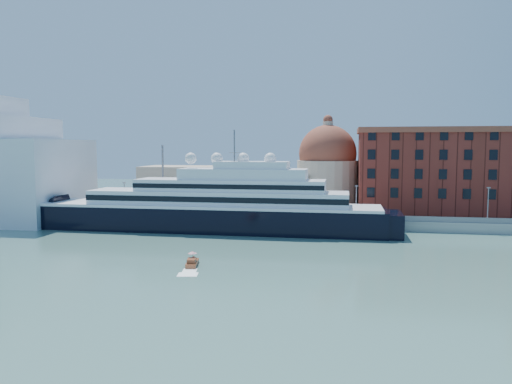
# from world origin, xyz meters

# --- Properties ---
(ground) EXTENTS (400.00, 400.00, 0.00)m
(ground) POSITION_xyz_m (0.00, 0.00, 0.00)
(ground) COLOR #3C675F
(ground) RESTS_ON ground
(quay) EXTENTS (180.00, 10.00, 2.50)m
(quay) POSITION_xyz_m (0.00, 34.00, 1.25)
(quay) COLOR gray
(quay) RESTS_ON ground
(land) EXTENTS (260.00, 72.00, 2.00)m
(land) POSITION_xyz_m (0.00, 75.00, 1.00)
(land) COLOR slate
(land) RESTS_ON ground
(quay_fence) EXTENTS (180.00, 0.10, 1.20)m
(quay_fence) POSITION_xyz_m (0.00, 29.50, 3.10)
(quay_fence) COLOR slate
(quay_fence) RESTS_ON quay
(superyacht) EXTENTS (93.81, 13.01, 28.04)m
(superyacht) POSITION_xyz_m (-7.40, 23.00, 4.84)
(superyacht) COLOR black
(superyacht) RESTS_ON ground
(service_barge) EXTENTS (14.04, 5.89, 3.07)m
(service_barge) POSITION_xyz_m (-55.85, 22.38, 0.88)
(service_barge) COLOR white
(service_barge) RESTS_ON ground
(water_taxi) EXTENTS (2.66, 5.42, 2.47)m
(water_taxi) POSITION_xyz_m (2.07, -12.07, 0.59)
(water_taxi) COLOR brown
(water_taxi) RESTS_ON ground
(warehouse) EXTENTS (43.00, 19.00, 23.25)m
(warehouse) POSITION_xyz_m (52.00, 52.00, 13.79)
(warehouse) COLOR maroon
(warehouse) RESTS_ON land
(church) EXTENTS (66.00, 18.00, 25.50)m
(church) POSITION_xyz_m (6.39, 57.72, 10.91)
(church) COLOR beige
(church) RESTS_ON land
(lamp_posts) EXTENTS (120.80, 2.40, 18.00)m
(lamp_posts) POSITION_xyz_m (-12.67, 32.27, 9.84)
(lamp_posts) COLOR slate
(lamp_posts) RESTS_ON quay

